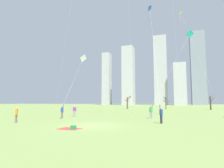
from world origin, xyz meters
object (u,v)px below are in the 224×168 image
Objects in this scene: kite_flyer_midfield_center_teal at (158,97)px; bystander_far_off_by_trees at (16,114)px; distant_kite_drifting_left_yellow at (184,22)px; bare_tree_left_of_center at (128,102)px; kite_flyer_far_back_white at (67,98)px; bystander_strolling_midfield at (75,110)px; bare_tree_leftmost at (166,102)px; distant_kite_drifting_right_purple at (172,6)px; bare_tree_far_right_edge at (211,102)px; distant_kite_high_overhead_green at (70,13)px; kite_flyer_foreground_right_blue at (159,97)px; picnic_spot at (72,128)px.

kite_flyer_midfield_center_teal is 7.84× the size of bystander_far_off_by_trees.
bare_tree_left_of_center is at bearing 124.39° from distant_kite_drifting_left_yellow.
bare_tree_left_of_center is at bearing 89.13° from kite_flyer_far_back_white.
kite_flyer_midfield_center_teal reaches higher than bystander_strolling_midfield.
distant_kite_drifting_right_purple is at bearing -78.60° from bare_tree_leftmost.
kite_flyer_far_back_white reaches higher than bystander_far_off_by_trees.
distant_kite_drifting_right_purple reaches higher than bare_tree_leftmost.
bystander_strolling_midfield is 24.16m from distant_kite_drifting_left_yellow.
bystander_far_off_by_trees is at bearing -93.13° from bare_tree_left_of_center.
distant_kite_drifting_left_yellow is 31.22m from bare_tree_left_of_center.
distant_kite_drifting_right_purple reaches higher than bare_tree_far_right_edge.
bare_tree_far_right_edge is at bearing 2.70° from bare_tree_left_of_center.
distant_kite_drifting_left_yellow is at bearing -1.68° from distant_kite_high_overhead_green.
kite_flyer_foreground_right_blue is 9.33× the size of bystander_far_off_by_trees.
distant_kite_drifting_left_yellow is 9.73× the size of picnic_spot.
kite_flyer_midfield_center_teal is 5.61m from kite_flyer_foreground_right_blue.
picnic_spot is 0.46× the size of bare_tree_left_of_center.
bystander_strolling_midfield is at bearing -124.17° from distant_kite_drifting_right_purple.
distant_kite_drifting_left_yellow is at bearing -107.94° from bare_tree_far_right_edge.
kite_flyer_far_back_white is at bearing 123.32° from picnic_spot.
kite_flyer_midfield_center_teal is at bearing -25.11° from distant_kite_high_overhead_green.
bare_tree_far_right_edge reaches higher than bare_tree_leftmost.
kite_flyer_far_back_white is 34.33m from bare_tree_left_of_center.
distant_kite_drifting_left_yellow is (1.67, -12.40, -9.60)m from distant_kite_drifting_right_purple.
kite_flyer_midfield_center_teal is at bearing -96.99° from distant_kite_drifting_right_purple.
bystander_strolling_midfield is 0.06× the size of distant_kite_high_overhead_green.
bare_tree_leftmost is at bearing 52.46° from distant_kite_high_overhead_green.
distant_kite_drifting_left_yellow is (4.21, 8.35, 13.36)m from kite_flyer_midfield_center_teal.
picnic_spot is 0.43× the size of bare_tree_far_right_edge.
picnic_spot is at bearing -56.68° from kite_flyer_far_back_white.
distant_kite_drifting_right_purple is 28.09m from bare_tree_far_right_edge.
kite_flyer_foreground_right_blue is at bearing -106.85° from bare_tree_far_right_edge.
kite_flyer_foreground_right_blue is 19.76m from distant_kite_drifting_left_yellow.
bystander_strolling_midfield is at bearing -53.86° from distant_kite_high_overhead_green.
distant_kite_drifting_right_purple is 27.23m from bare_tree_leftmost.
distant_kite_high_overhead_green reaches higher than bare_tree_far_right_edge.
bare_tree_far_right_edge is (7.80, 24.10, -14.12)m from distant_kite_drifting_left_yellow.
picnic_spot is at bearing -115.24° from kite_flyer_midfield_center_teal.
kite_flyer_far_back_white reaches higher than bystander_strolling_midfield.
bystander_far_off_by_trees is at bearing -107.25° from bare_tree_leftmost.
distant_kite_high_overhead_green is at bearing 154.89° from kite_flyer_midfield_center_teal.
distant_kite_drifting_left_yellow is 29.55m from bare_tree_leftmost.
kite_flyer_midfield_center_teal is 3.03× the size of bare_tree_left_of_center.
kite_flyer_midfield_center_teal is 2.83× the size of bare_tree_far_right_edge.
bare_tree_left_of_center is at bearing 70.79° from distant_kite_high_overhead_green.
kite_flyer_foreground_right_blue reaches higher than bystander_strolling_midfield.
distant_kite_drifting_right_purple is 1.56× the size of distant_kite_drifting_left_yellow.
kite_flyer_midfield_center_teal is at bearing -89.79° from bare_tree_leftmost.
distant_kite_high_overhead_green is (-7.20, 9.85, 20.83)m from bystander_strolling_midfield.
kite_flyer_midfield_center_teal is 31.05m from distant_kite_drifting_right_purple.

